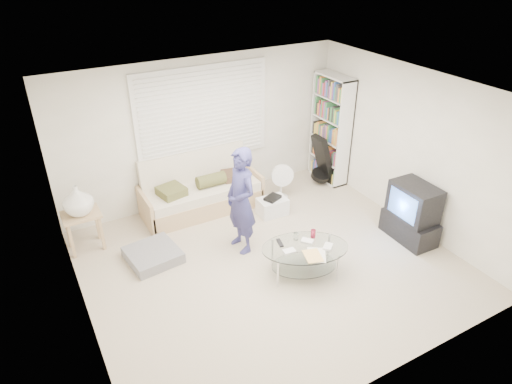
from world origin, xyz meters
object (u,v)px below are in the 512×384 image
tv_unit (412,213)px  coffee_table (305,252)px  bookshelf (331,129)px  futon_sofa (201,192)px

tv_unit → coffee_table: 1.90m
bookshelf → coffee_table: bearing=-133.0°
futon_sofa → tv_unit: (2.46, -2.37, 0.13)m
futon_sofa → coffee_table: size_ratio=1.46×
futon_sofa → bookshelf: bearing=-2.5°
futon_sofa → tv_unit: 3.42m
futon_sofa → bookshelf: size_ratio=1.00×
futon_sofa → bookshelf: bookshelf is taller
futon_sofa → bookshelf: 2.68m
bookshelf → coffee_table: 3.04m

